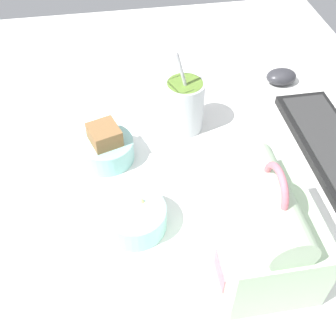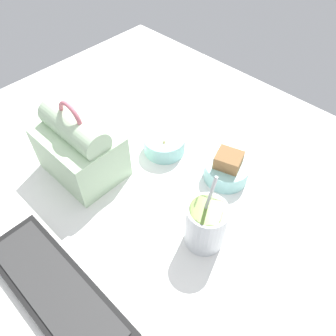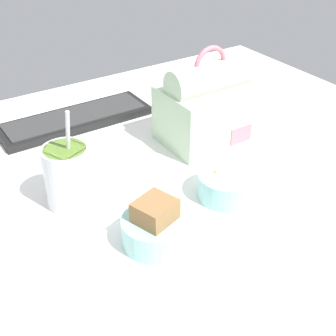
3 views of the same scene
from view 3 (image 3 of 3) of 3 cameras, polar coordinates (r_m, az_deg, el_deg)
desk_surface at (r=88.88cm, az=-2.63°, el=-3.30°), size 140.00×110.00×2.00cm
keyboard at (r=113.30cm, az=-11.32°, el=5.85°), size 35.75×11.76×2.10cm
lunch_bag at (r=101.69cm, az=4.92°, el=7.47°), size 19.67×14.87×21.30cm
soup_cup at (r=83.62cm, az=-12.07°, el=-0.88°), size 8.39×8.39×19.06cm
bento_bowl_sandwich at (r=75.16cm, az=-1.56°, el=-7.25°), size 10.95×10.95×8.14cm
bento_bowl_snacks at (r=86.30cm, az=7.21°, el=-1.94°), size 11.11×11.11×5.63cm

